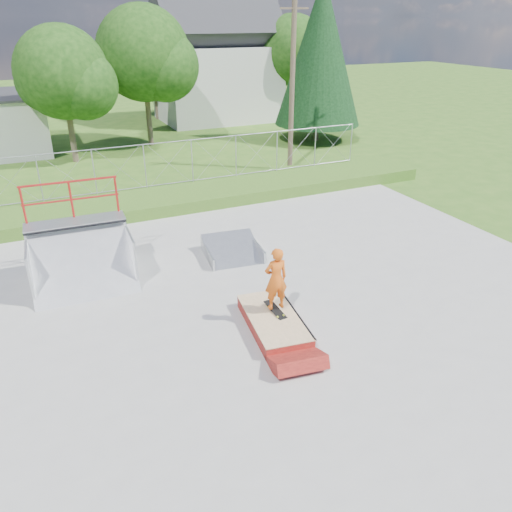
# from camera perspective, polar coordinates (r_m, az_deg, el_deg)

# --- Properties ---
(ground) EXTENTS (120.00, 120.00, 0.00)m
(ground) POSITION_cam_1_polar(r_m,az_deg,el_deg) (12.35, -0.58, -8.21)
(ground) COLOR #315D1A
(ground) RESTS_ON ground
(concrete_pad) EXTENTS (20.00, 16.00, 0.04)m
(concrete_pad) POSITION_cam_1_polar(r_m,az_deg,el_deg) (12.34, -0.58, -8.13)
(concrete_pad) COLOR #979794
(concrete_pad) RESTS_ON ground
(grass_berm) EXTENTS (24.00, 3.00, 0.50)m
(grass_berm) POSITION_cam_1_polar(r_m,az_deg,el_deg) (20.43, -11.62, 6.22)
(grass_berm) COLOR #315D1A
(grass_berm) RESTS_ON ground
(grind_box) EXTENTS (1.50, 2.58, 0.36)m
(grind_box) POSITION_cam_1_polar(r_m,az_deg,el_deg) (12.23, 2.02, -7.59)
(grind_box) COLOR maroon
(grind_box) RESTS_ON concrete_pad
(quarter_pipe) EXTENTS (2.83, 2.42, 2.74)m
(quarter_pipe) POSITION_cam_1_polar(r_m,az_deg,el_deg) (14.44, -19.57, 1.66)
(quarter_pipe) COLOR #A9ACB2
(quarter_pipe) RESTS_ON concrete_pad
(flat_bank_ramp) EXTENTS (1.86, 1.96, 0.51)m
(flat_bank_ramp) POSITION_cam_1_polar(r_m,az_deg,el_deg) (15.71, -2.70, 0.70)
(flat_bank_ramp) COLOR #A9ACB2
(flat_bank_ramp) RESTS_ON concrete_pad
(skateboard) EXTENTS (0.28, 0.81, 0.13)m
(skateboard) POSITION_cam_1_polar(r_m,az_deg,el_deg) (12.29, 2.22, -6.18)
(skateboard) COLOR black
(skateboard) RESTS_ON grind_box
(skater) EXTENTS (0.60, 0.41, 1.59)m
(skater) POSITION_cam_1_polar(r_m,az_deg,el_deg) (11.88, 2.29, -2.93)
(skater) COLOR #DB5B16
(skater) RESTS_ON grind_box
(chain_link_fence) EXTENTS (20.00, 0.06, 1.80)m
(chain_link_fence) POSITION_cam_1_polar(r_m,az_deg,el_deg) (21.02, -12.58, 9.98)
(chain_link_fence) COLOR #9EA1A7
(chain_link_fence) RESTS_ON grass_berm
(gable_house) EXTENTS (8.40, 6.08, 8.94)m
(gable_house) POSITION_cam_1_polar(r_m,az_deg,el_deg) (37.86, -4.55, 21.04)
(gable_house) COLOR #B7B8B3
(gable_house) RESTS_ON ground
(utility_pole) EXTENTS (0.24, 0.24, 8.00)m
(utility_pole) POSITION_cam_1_polar(r_m,az_deg,el_deg) (24.51, 4.15, 18.90)
(utility_pole) COLOR #4F4031
(utility_pole) RESTS_ON ground
(tree_left_near) EXTENTS (4.76, 4.48, 6.65)m
(tree_left_near) POSITION_cam_1_polar(r_m,az_deg,el_deg) (27.43, -20.65, 18.66)
(tree_left_near) COLOR #4F4031
(tree_left_near) RESTS_ON ground
(tree_center) EXTENTS (5.44, 5.12, 7.60)m
(tree_center) POSITION_cam_1_polar(r_m,az_deg,el_deg) (30.06, -12.10, 21.32)
(tree_center) COLOR #4F4031
(tree_center) RESTS_ON ground
(tree_right_far) EXTENTS (5.10, 4.80, 7.12)m
(tree_right_far) POSITION_cam_1_polar(r_m,az_deg,el_deg) (38.03, 4.70, 22.12)
(tree_right_far) COLOR #4F4031
(tree_right_far) RESTS_ON ground
(tree_back_mid) EXTENTS (4.08, 3.84, 5.70)m
(tree_back_mid) POSITION_cam_1_polar(r_m,az_deg,el_deg) (38.52, -11.22, 20.44)
(tree_back_mid) COLOR #4F4031
(tree_back_mid) RESTS_ON ground
(conifer_tree) EXTENTS (5.04, 5.04, 9.10)m
(conifer_tree) POSITION_cam_1_polar(r_m,az_deg,el_deg) (30.98, 7.37, 22.14)
(conifer_tree) COLOR #4F4031
(conifer_tree) RESTS_ON ground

